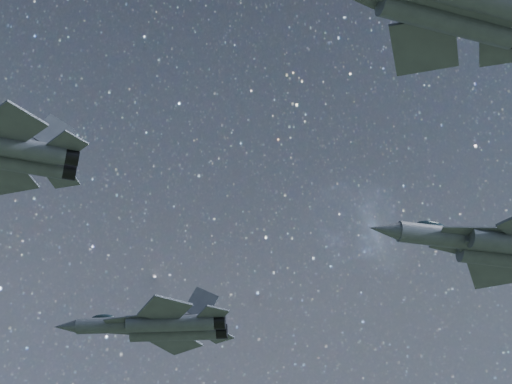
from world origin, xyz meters
name	(u,v)px	position (x,y,z in m)	size (l,w,h in m)	color
jet_left	(158,326)	(0.60, 23.29, 145.27)	(17.14, 11.23, 4.41)	#393E48
jet_slot	(500,246)	(24.30, 1.10, 146.49)	(20.16, 13.98, 5.06)	#393E48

